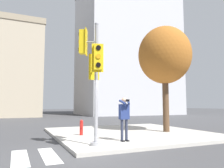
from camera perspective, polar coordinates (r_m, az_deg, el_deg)
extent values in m
plane|color=#424244|center=(7.61, -6.46, -17.55)|extent=(160.00, 160.00, 0.00)
cube|color=#BCB7AD|center=(12.14, 4.69, -12.69)|extent=(8.00, 8.00, 0.14)
cube|color=silver|center=(7.57, -16.15, -17.41)|extent=(0.48, 2.40, 0.01)
cube|color=silver|center=(7.50, -22.95, -17.31)|extent=(0.48, 2.40, 0.01)
cylinder|color=#939399|center=(8.16, -4.25, -15.32)|extent=(0.40, 0.40, 0.12)
cylinder|color=#939399|center=(8.09, -4.14, 0.51)|extent=(0.13, 0.13, 4.36)
sphere|color=#939399|center=(8.61, -4.04, 15.36)|extent=(0.15, 0.15, 0.15)
cylinder|color=#939399|center=(8.40, -4.48, 4.66)|extent=(0.09, 0.34, 0.05)
cube|color=yellow|center=(8.68, -4.91, 4.34)|extent=(0.32, 0.27, 0.90)
cube|color=yellow|center=(8.55, -4.71, 4.48)|extent=(0.42, 0.07, 1.02)
cylinder|color=black|center=(8.86, -5.08, 6.11)|extent=(0.17, 0.05, 0.17)
cylinder|color=orange|center=(8.81, -5.10, 4.19)|extent=(0.17, 0.05, 0.17)
cylinder|color=black|center=(8.76, -5.12, 2.26)|extent=(0.17, 0.05, 0.17)
cylinder|color=#939399|center=(7.99, -3.92, 6.59)|extent=(0.13, 0.34, 0.05)
cube|color=yellow|center=(7.71, -3.69, 7.03)|extent=(0.35, 0.30, 0.90)
cube|color=yellow|center=(7.84, -3.80, 6.83)|extent=(0.41, 0.12, 1.02)
cylinder|color=black|center=(7.65, -3.56, 9.44)|extent=(0.17, 0.07, 0.17)
cylinder|color=orange|center=(7.58, -3.57, 7.25)|extent=(0.17, 0.07, 0.17)
cylinder|color=black|center=(7.52, -3.58, 5.02)|extent=(0.17, 0.07, 0.17)
cylinder|color=#939399|center=(8.41, -5.68, 10.87)|extent=(0.32, 0.19, 0.05)
cube|color=yellow|center=(8.46, -7.64, 10.80)|extent=(0.35, 0.38, 0.90)
cube|color=yellow|center=(8.44, -6.74, 10.83)|extent=(0.21, 0.39, 1.02)
cylinder|color=black|center=(8.57, -8.52, 12.69)|extent=(0.10, 0.17, 0.17)
cylinder|color=orange|center=(8.48, -8.55, 10.77)|extent=(0.10, 0.17, 0.17)
cylinder|color=black|center=(8.40, -8.58, 8.80)|extent=(0.10, 0.17, 0.17)
cube|color=black|center=(9.01, 2.81, -14.62)|extent=(0.09, 0.24, 0.05)
cube|color=black|center=(9.10, 3.98, -14.52)|extent=(0.09, 0.24, 0.05)
cylinder|color=#282D42|center=(9.00, 2.63, -11.99)|extent=(0.11, 0.11, 0.87)
cylinder|color=#282D42|center=(9.10, 3.78, -11.91)|extent=(0.11, 0.11, 0.87)
cube|color=navy|center=(9.00, 3.18, -7.23)|extent=(0.40, 0.22, 0.62)
sphere|color=tan|center=(8.99, 3.16, -4.22)|extent=(0.21, 0.21, 0.21)
cube|color=black|center=(8.72, 4.09, -4.30)|extent=(0.12, 0.10, 0.09)
cylinder|color=black|center=(8.66, 4.31, -4.29)|extent=(0.06, 0.08, 0.06)
cylinder|color=navy|center=(8.81, 2.80, -4.79)|extent=(0.23, 0.35, 0.23)
cylinder|color=navy|center=(8.93, 4.35, -4.79)|extent=(0.23, 0.35, 0.23)
cylinder|color=brown|center=(12.49, 13.86, -4.59)|extent=(0.34, 0.34, 3.24)
ellipsoid|color=#A86023|center=(12.80, 13.58, 7.37)|extent=(2.96, 2.96, 3.26)
cylinder|color=red|center=(10.91, -8.01, -11.48)|extent=(0.16, 0.16, 0.62)
sphere|color=red|center=(10.87, -7.99, -9.61)|extent=(0.15, 0.15, 0.15)
cylinder|color=red|center=(10.79, -7.84, -11.18)|extent=(0.07, 0.06, 0.07)
cube|color=#BCBCC1|center=(39.21, 3.95, 7.89)|extent=(16.22, 11.08, 21.34)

